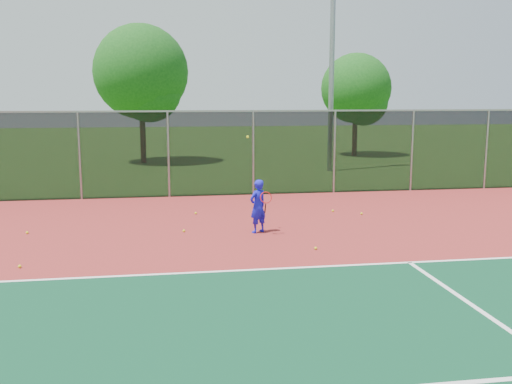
% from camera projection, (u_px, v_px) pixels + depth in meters
% --- Properties ---
extents(ground, '(120.00, 120.00, 0.00)m').
position_uv_depth(ground, '(368.00, 324.00, 8.91)').
color(ground, '#2E5D1A').
rests_on(ground, ground).
extents(court_apron, '(30.00, 20.00, 0.02)m').
position_uv_depth(court_apron, '(332.00, 283.00, 10.86)').
color(court_apron, maroon).
rests_on(court_apron, ground).
extents(fence_back, '(30.00, 0.06, 3.03)m').
position_uv_depth(fence_back, '(253.00, 152.00, 20.34)').
color(fence_back, black).
rests_on(fence_back, court_apron).
extents(tennis_player, '(0.61, 0.69, 2.52)m').
position_uv_depth(tennis_player, '(258.00, 206.00, 14.74)').
color(tennis_player, '#1617D5').
rests_on(tennis_player, court_apron).
extents(practice_ball_0, '(0.07, 0.07, 0.07)m').
position_uv_depth(practice_ball_0, '(184.00, 231.00, 14.89)').
color(practice_ball_0, yellow).
rests_on(practice_ball_0, court_apron).
extents(practice_ball_1, '(0.07, 0.07, 0.07)m').
position_uv_depth(practice_ball_1, '(20.00, 266.00, 11.77)').
color(practice_ball_1, yellow).
rests_on(practice_ball_1, court_apron).
extents(practice_ball_2, '(0.07, 0.07, 0.07)m').
position_uv_depth(practice_ball_2, '(316.00, 248.00, 13.18)').
color(practice_ball_2, yellow).
rests_on(practice_ball_2, court_apron).
extents(practice_ball_4, '(0.07, 0.07, 0.07)m').
position_uv_depth(practice_ball_4, '(27.00, 233.00, 14.69)').
color(practice_ball_4, yellow).
rests_on(practice_ball_4, court_apron).
extents(practice_ball_5, '(0.07, 0.07, 0.07)m').
position_uv_depth(practice_ball_5, '(333.00, 211.00, 17.50)').
color(practice_ball_5, yellow).
rests_on(practice_ball_5, court_apron).
extents(practice_ball_7, '(0.07, 0.07, 0.07)m').
position_uv_depth(practice_ball_7, '(362.00, 214.00, 17.08)').
color(practice_ball_7, yellow).
rests_on(practice_ball_7, court_apron).
extents(practice_ball_8, '(0.07, 0.07, 0.07)m').
position_uv_depth(practice_ball_8, '(196.00, 213.00, 17.15)').
color(practice_ball_8, yellow).
rests_on(practice_ball_8, court_apron).
extents(floodlight_n, '(0.90, 0.40, 11.69)m').
position_uv_depth(floodlight_n, '(333.00, 28.00, 26.21)').
color(floodlight_n, gray).
rests_on(floodlight_n, ground).
extents(tree_back_left, '(4.96, 4.96, 7.28)m').
position_uv_depth(tree_back_left, '(143.00, 76.00, 29.82)').
color(tree_back_left, '#3C2715').
rests_on(tree_back_left, ground).
extents(tree_back_mid, '(4.13, 4.13, 6.07)m').
position_uv_depth(tree_back_mid, '(358.00, 92.00, 33.68)').
color(tree_back_mid, '#3C2715').
rests_on(tree_back_mid, ground).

